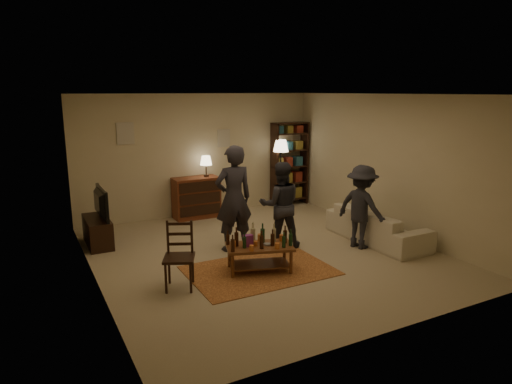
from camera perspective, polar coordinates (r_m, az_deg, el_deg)
floor at (r=7.97m, az=0.90°, el=-7.67°), size 6.00×6.00×0.00m
room_shell at (r=10.03m, az=-10.64°, el=6.95°), size 6.00×6.00×6.00m
rug at (r=7.24m, az=0.44°, el=-9.77°), size 2.20×1.50×0.01m
coffee_table at (r=7.11m, az=0.42°, el=-6.93°), size 1.14×0.84×0.76m
dining_chair at (r=6.61m, az=-9.55°, el=-7.48°), size 0.56×0.56×0.97m
tv_stand at (r=8.77m, az=-19.21°, el=-3.86°), size 0.40×1.00×1.06m
dresser at (r=10.14m, az=-7.43°, el=-0.55°), size 1.00×0.50×1.36m
bookshelf at (r=11.15m, az=4.20°, el=3.63°), size 0.90×0.34×2.02m
floor_lamp at (r=10.82m, az=3.12°, el=5.21°), size 0.36×0.36×1.63m
sofa at (r=8.81m, az=14.89°, el=-4.05°), size 0.81×2.08×0.61m
person_left at (r=7.91m, az=-2.82°, el=-0.82°), size 0.69×0.46×1.86m
person_right at (r=8.11m, az=3.05°, el=-1.61°), size 0.91×0.82×1.55m
person_by_sofa at (r=8.28m, az=13.06°, el=-1.83°), size 0.78×1.07×1.49m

